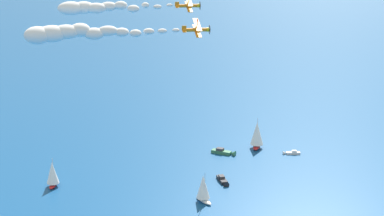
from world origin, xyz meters
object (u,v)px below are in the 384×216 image
sailboat_inshore (53,174)px  biplane_lead (189,5)px  motorboat_outer_ring_b (225,152)px  sailboat_outer_ring_a (203,188)px  sailboat_far_port (257,135)px  motorboat_far_stbd (291,153)px  motorboat_outer_ring_c (223,181)px  wingwalker_wingman (198,21)px  biplane_wingman (197,29)px

sailboat_inshore → biplane_lead: bearing=112.0°
sailboat_inshore → motorboat_outer_ring_b: 63.42m
biplane_lead → sailboat_outer_ring_a: bearing=-176.1°
sailboat_far_port → motorboat_far_stbd: 14.32m
sailboat_outer_ring_a → motorboat_outer_ring_c: size_ratio=1.22×
biplane_lead → wingwalker_wingman: (12.07, 14.24, -1.63)m
sailboat_far_port → motorboat_far_stbd: size_ratio=2.04×
motorboat_far_stbd → biplane_lead: bearing=4.4°
motorboat_outer_ring_c → biplane_wingman: bearing=29.8°
sailboat_inshore → motorboat_far_stbd: bearing=153.3°
biplane_wingman → motorboat_far_stbd: bearing=-165.5°
sailboat_far_port → motorboat_outer_ring_b: size_ratio=1.21×
sailboat_far_port → biplane_lead: biplane_lead is taller
sailboat_inshore → wingwalker_wingman: (-5.25, 57.13, 53.16)m
biplane_wingman → wingwalker_wingman: (0.38, 0.49, 2.06)m
motorboat_outer_ring_b → sailboat_inshore: bearing=-19.1°
sailboat_inshore → motorboat_outer_ring_c: 54.29m
motorboat_far_stbd → motorboat_outer_ring_c: 37.08m
biplane_lead → biplane_wingman: bearing=49.6°
biplane_wingman → motorboat_outer_ring_c: bearing=-150.2°
motorboat_far_stbd → sailboat_outer_ring_a: 52.56m
motorboat_outer_ring_b → motorboat_outer_ring_c: size_ratio=1.20×
sailboat_outer_ring_a → motorboat_outer_ring_c: sailboat_outer_ring_a is taller
motorboat_far_stbd → motorboat_outer_ring_c: bearing=-1.5°
motorboat_outer_ring_b → wingwalker_wingman: (54.60, 36.46, 56.66)m
sailboat_outer_ring_a → wingwalker_wingman: size_ratio=6.24×
sailboat_inshore → wingwalker_wingman: bearing=95.3°
sailboat_inshore → sailboat_outer_ring_a: (-24.00, 42.44, 0.10)m
sailboat_outer_ring_a → wingwalker_wingman: wingwalker_wingman is taller
biplane_lead → wingwalker_wingman: 18.74m
biplane_wingman → wingwalker_wingman: wingwalker_wingman is taller
sailboat_inshore → biplane_lead: size_ratio=1.35×
sailboat_far_port → biplane_lead: 79.50m
sailboat_inshore → biplane_lead: 71.71m
sailboat_far_port → biplane_wingman: 89.74m
motorboat_far_stbd → sailboat_inshore: bearing=-26.7°
sailboat_far_port → wingwalker_wingman: size_ratio=7.48×
motorboat_outer_ring_c → biplane_lead: biplane_lead is taller
sailboat_inshore → motorboat_outer_ring_c: bearing=136.4°
motorboat_outer_ring_c → biplane_lead: (21.87, 5.51, 58.38)m
motorboat_far_stbd → sailboat_inshore: size_ratio=0.60×
motorboat_outer_ring_b → biplane_lead: 75.50m
sailboat_inshore → wingwalker_wingman: 78.22m
motorboat_outer_ring_b → biplane_wingman: bearing=33.6°
sailboat_outer_ring_a → motorboat_far_stbd: bearing=-175.5°
motorboat_outer_ring_c → wingwalker_wingman: size_ratio=5.13×
motorboat_outer_ring_b → biplane_wingman: size_ratio=1.36×
motorboat_outer_ring_b → biplane_wingman: biplane_wingman is taller
motorboat_far_stbd → biplane_wingman: 91.27m
motorboat_outer_ring_c → motorboat_far_stbd: bearing=178.5°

